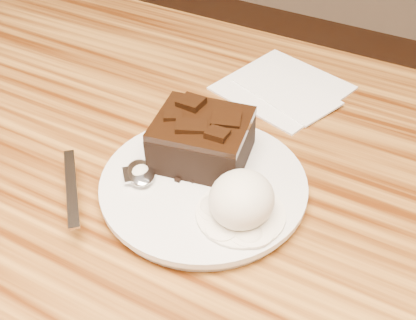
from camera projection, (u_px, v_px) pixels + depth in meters
The scene contains 9 objects.
plate at pixel (204, 187), 0.56m from camera, with size 0.22×0.22×0.02m, color silver.
brownie at pixel (202, 142), 0.57m from camera, with size 0.10×0.09×0.05m, color black.
ice_cream_scoop at pixel (242, 199), 0.50m from camera, with size 0.06×0.07×0.05m, color silver.
melt_puddle at pixel (241, 214), 0.52m from camera, with size 0.09×0.09×0.00m, color white.
spoon at pixel (140, 174), 0.56m from camera, with size 0.03×0.17×0.01m, color silver, non-canonical shape.
napkin at pixel (283, 87), 0.72m from camera, with size 0.15×0.15×0.01m, color white.
crumb_a at pixel (193, 180), 0.55m from camera, with size 0.01×0.01×0.00m, color black.
crumb_b at pixel (153, 173), 0.56m from camera, with size 0.01×0.01×0.00m, color black.
crumb_c at pixel (177, 180), 0.55m from camera, with size 0.01×0.00×0.00m, color black.
Camera 1 is at (0.26, -0.32, 1.15)m, focal length 45.33 mm.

